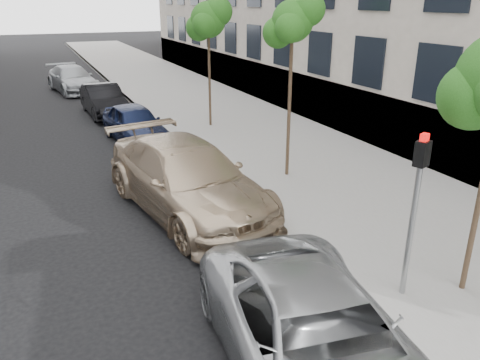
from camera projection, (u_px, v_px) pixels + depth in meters
sidewalk at (172, 88)px, 28.14m from camera, size 6.40×72.00×0.14m
curb at (120, 92)px, 26.96m from camera, size 0.15×72.00×0.14m
tree_mid at (293, 22)px, 12.51m from camera, size 1.52×1.32×5.12m
tree_far at (209, 20)px, 18.11m from camera, size 1.72×1.52×5.03m
signal_pole at (416, 198)px, 7.72m from camera, size 0.29×0.25×2.94m
minivan at (318, 341)px, 6.31m from camera, size 3.15×5.53×1.45m
suv at (187, 179)px, 11.65m from camera, size 3.41×6.36×1.75m
sedan_blue at (135, 124)px, 17.53m from camera, size 2.07×4.27×1.40m
sedan_black at (104, 100)px, 21.62m from camera, size 1.72×4.34×1.41m
sedan_rear at (72, 79)px, 27.18m from camera, size 2.87×5.32×1.47m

